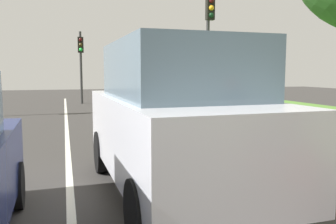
{
  "coord_description": "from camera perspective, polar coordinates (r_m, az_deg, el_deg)",
  "views": [
    {
      "loc": [
        -0.74,
        3.9,
        1.84
      ],
      "look_at": [
        0.88,
        9.39,
        1.2
      ],
      "focal_mm": 37.68,
      "sensor_mm": 36.0,
      "label": 1
    }
  ],
  "objects": [
    {
      "name": "car_suv_ahead",
      "position": [
        5.23,
        0.94,
        -1.03
      ],
      "size": [
        2.07,
        4.55,
        2.28
      ],
      "rotation": [
        0.0,
        0.0,
        0.03
      ],
      "color": "silver",
      "rests_on": "ground"
    },
    {
      "name": "traffic_light_near_right",
      "position": [
        14.65,
        6.64,
        12.65
      ],
      "size": [
        0.32,
        0.5,
        5.2
      ],
      "color": "#2D2D2D",
      "rests_on": "ground"
    },
    {
      "name": "ground_plane",
      "position": [
        10.3,
        -12.08,
        -4.05
      ],
      "size": [
        60.0,
        60.0,
        0.0
      ],
      "primitive_type": "plane",
      "color": "#383533"
    },
    {
      "name": "curb_right",
      "position": [
        11.34,
        9.05,
        -2.73
      ],
      "size": [
        0.24,
        48.0,
        0.12
      ],
      "primitive_type": "cube",
      "color": "#9E9B93",
      "rests_on": "ground"
    },
    {
      "name": "lane_line_right_edge",
      "position": [
        11.15,
        6.72,
        -3.15
      ],
      "size": [
        0.12,
        32.0,
        0.01
      ],
      "primitive_type": "cube",
      "color": "silver",
      "rests_on": "ground"
    },
    {
      "name": "lane_line_center",
      "position": [
        10.27,
        -15.99,
        -4.17
      ],
      "size": [
        0.12,
        32.0,
        0.01
      ],
      "primitive_type": "cube",
      "color": "silver",
      "rests_on": "ground"
    },
    {
      "name": "traffic_light_far_median",
      "position": [
        21.45,
        -13.93,
        8.81
      ],
      "size": [
        0.32,
        0.5,
        4.23
      ],
      "color": "#2D2D2D",
      "rests_on": "ground"
    }
  ]
}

